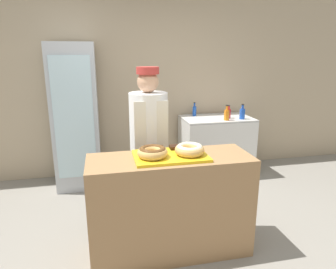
{
  "coord_description": "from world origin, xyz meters",
  "views": [
    {
      "loc": [
        -0.56,
        -2.42,
        1.8
      ],
      "look_at": [
        0.0,
        0.1,
        1.11
      ],
      "focal_mm": 32.0,
      "sensor_mm": 36.0,
      "label": 1
    }
  ],
  "objects_px": {
    "baker_person": "(149,144)",
    "donut_light_glaze": "(190,149)",
    "brownie_back_left": "(159,148)",
    "chest_freezer": "(216,145)",
    "bottle_red": "(229,113)",
    "donut_chocolate_glaze": "(152,152)",
    "bottle_blue_b": "(194,111)",
    "bottle_orange": "(227,114)",
    "beverage_fridge": "(76,117)",
    "bottle_blue": "(242,113)",
    "serving_tray": "(170,156)",
    "brownie_back_right": "(175,147)"
  },
  "relations": [
    {
      "from": "baker_person",
      "to": "donut_light_glaze",
      "type": "bearing_deg",
      "value": -68.49
    },
    {
      "from": "donut_light_glaze",
      "to": "brownie_back_left",
      "type": "height_order",
      "value": "donut_light_glaze"
    },
    {
      "from": "chest_freezer",
      "to": "bottle_red",
      "type": "height_order",
      "value": "bottle_red"
    },
    {
      "from": "donut_chocolate_glaze",
      "to": "baker_person",
      "type": "bearing_deg",
      "value": 83.81
    },
    {
      "from": "brownie_back_left",
      "to": "baker_person",
      "type": "xyz_separation_m",
      "value": [
        -0.02,
        0.47,
        -0.09
      ]
    },
    {
      "from": "baker_person",
      "to": "bottle_blue_b",
      "type": "relative_size",
      "value": 8.08
    },
    {
      "from": "bottle_blue_b",
      "to": "bottle_orange",
      "type": "bearing_deg",
      "value": -49.63
    },
    {
      "from": "donut_chocolate_glaze",
      "to": "bottle_red",
      "type": "xyz_separation_m",
      "value": [
        1.43,
        1.69,
        -0.04
      ]
    },
    {
      "from": "donut_chocolate_glaze",
      "to": "beverage_fridge",
      "type": "height_order",
      "value": "beverage_fridge"
    },
    {
      "from": "bottle_orange",
      "to": "bottle_blue",
      "type": "relative_size",
      "value": 1.0
    },
    {
      "from": "baker_person",
      "to": "bottle_orange",
      "type": "xyz_separation_m",
      "value": [
        1.27,
        0.9,
        0.09
      ]
    },
    {
      "from": "donut_light_glaze",
      "to": "bottle_red",
      "type": "relative_size",
      "value": 1.34
    },
    {
      "from": "beverage_fridge",
      "to": "serving_tray",
      "type": "bearing_deg",
      "value": -62.08
    },
    {
      "from": "baker_person",
      "to": "chest_freezer",
      "type": "xyz_separation_m",
      "value": [
        1.21,
        1.12,
        -0.43
      ]
    },
    {
      "from": "donut_light_glaze",
      "to": "bottle_orange",
      "type": "height_order",
      "value": "bottle_orange"
    },
    {
      "from": "serving_tray",
      "to": "baker_person",
      "type": "relative_size",
      "value": 0.38
    },
    {
      "from": "bottle_red",
      "to": "bottle_blue",
      "type": "xyz_separation_m",
      "value": [
        0.17,
        -0.1,
        0.01
      ]
    },
    {
      "from": "baker_person",
      "to": "bottle_red",
      "type": "xyz_separation_m",
      "value": [
        1.36,
        1.03,
        0.08
      ]
    },
    {
      "from": "baker_person",
      "to": "chest_freezer",
      "type": "bearing_deg",
      "value": 42.75
    },
    {
      "from": "brownie_back_left",
      "to": "bottle_orange",
      "type": "height_order",
      "value": "bottle_orange"
    },
    {
      "from": "donut_chocolate_glaze",
      "to": "beverage_fridge",
      "type": "relative_size",
      "value": 0.13
    },
    {
      "from": "brownie_back_left",
      "to": "baker_person",
      "type": "relative_size",
      "value": 0.05
    },
    {
      "from": "brownie_back_left",
      "to": "bottle_blue_b",
      "type": "height_order",
      "value": "bottle_blue_b"
    },
    {
      "from": "bottle_red",
      "to": "bottle_blue_b",
      "type": "height_order",
      "value": "bottle_blue_b"
    },
    {
      "from": "donut_chocolate_glaze",
      "to": "bottle_blue",
      "type": "xyz_separation_m",
      "value": [
        1.6,
        1.59,
        -0.03
      ]
    },
    {
      "from": "donut_light_glaze",
      "to": "brownie_back_left",
      "type": "xyz_separation_m",
      "value": [
        -0.24,
        0.18,
        -0.03
      ]
    },
    {
      "from": "donut_light_glaze",
      "to": "chest_freezer",
      "type": "distance_m",
      "value": 2.09
    },
    {
      "from": "baker_person",
      "to": "beverage_fridge",
      "type": "distance_m",
      "value": 1.39
    },
    {
      "from": "bottle_orange",
      "to": "bottle_blue_b",
      "type": "xyz_separation_m",
      "value": [
        -0.35,
        0.42,
        -0.0
      ]
    },
    {
      "from": "baker_person",
      "to": "chest_freezer",
      "type": "relative_size",
      "value": 1.62
    },
    {
      "from": "baker_person",
      "to": "bottle_blue",
      "type": "distance_m",
      "value": 1.79
    },
    {
      "from": "baker_person",
      "to": "beverage_fridge",
      "type": "bearing_deg",
      "value": 126.56
    },
    {
      "from": "beverage_fridge",
      "to": "bottle_red",
      "type": "height_order",
      "value": "beverage_fridge"
    },
    {
      "from": "brownie_back_left",
      "to": "bottle_blue",
      "type": "relative_size",
      "value": 0.41
    },
    {
      "from": "donut_light_glaze",
      "to": "bottle_orange",
      "type": "distance_m",
      "value": 1.86
    },
    {
      "from": "beverage_fridge",
      "to": "bottle_blue_b",
      "type": "relative_size",
      "value": 9.38
    },
    {
      "from": "chest_freezer",
      "to": "bottle_red",
      "type": "xyz_separation_m",
      "value": [
        0.15,
        -0.09,
        0.51
      ]
    },
    {
      "from": "baker_person",
      "to": "bottle_blue",
      "type": "bearing_deg",
      "value": 31.42
    },
    {
      "from": "bottle_red",
      "to": "bottle_orange",
      "type": "bearing_deg",
      "value": -123.67
    },
    {
      "from": "bottle_orange",
      "to": "bottle_blue",
      "type": "bearing_deg",
      "value": 6.53
    },
    {
      "from": "donut_chocolate_glaze",
      "to": "donut_light_glaze",
      "type": "height_order",
      "value": "same"
    },
    {
      "from": "donut_chocolate_glaze",
      "to": "brownie_back_left",
      "type": "distance_m",
      "value": 0.21
    },
    {
      "from": "chest_freezer",
      "to": "brownie_back_right",
      "type": "bearing_deg",
      "value": -123.24
    },
    {
      "from": "brownie_back_right",
      "to": "brownie_back_left",
      "type": "bearing_deg",
      "value": 180.0
    },
    {
      "from": "donut_chocolate_glaze",
      "to": "bottle_blue",
      "type": "bearing_deg",
      "value": 44.77
    },
    {
      "from": "bottle_blue_b",
      "to": "chest_freezer",
      "type": "bearing_deg",
      "value": -34.33
    },
    {
      "from": "brownie_back_right",
      "to": "baker_person",
      "type": "relative_size",
      "value": 0.05
    },
    {
      "from": "serving_tray",
      "to": "bottle_blue",
      "type": "relative_size",
      "value": 2.86
    },
    {
      "from": "beverage_fridge",
      "to": "bottle_red",
      "type": "relative_size",
      "value": 10.07
    },
    {
      "from": "serving_tray",
      "to": "donut_chocolate_glaze",
      "type": "xyz_separation_m",
      "value": [
        -0.16,
        -0.03,
        0.06
      ]
    }
  ]
}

